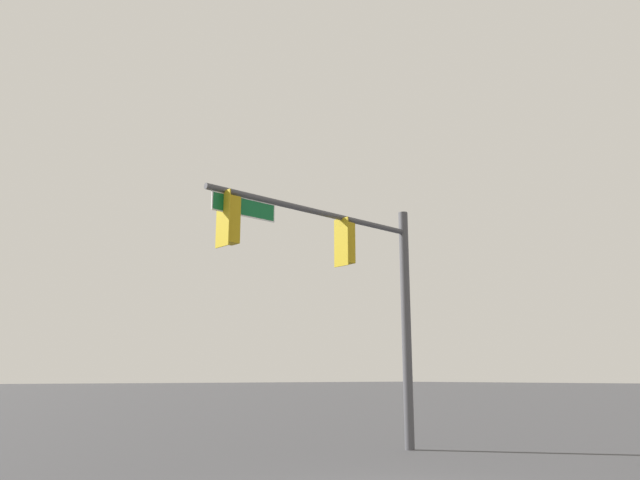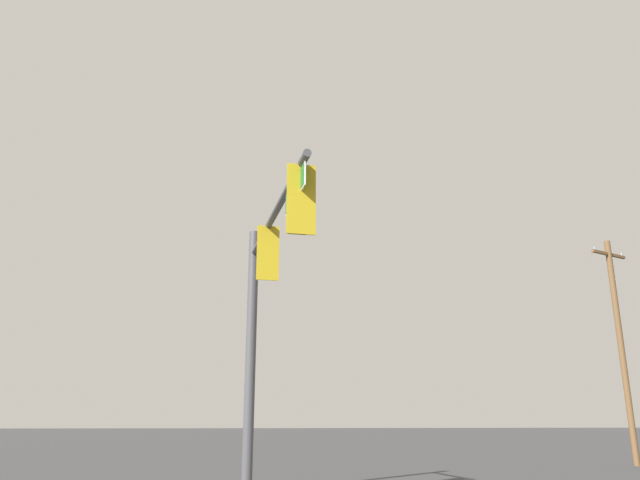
# 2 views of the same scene
# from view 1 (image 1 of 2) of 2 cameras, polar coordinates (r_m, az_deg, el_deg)

# --- Properties ---
(signal_pole_near) EXTENTS (6.91, 0.86, 6.73)m
(signal_pole_near) POSITION_cam_1_polar(r_m,az_deg,el_deg) (16.72, 3.18, -3.52)
(signal_pole_near) COLOR #47474C
(signal_pole_near) RESTS_ON ground_plane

